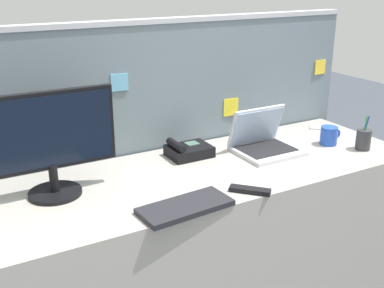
{
  "coord_description": "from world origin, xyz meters",
  "views": [
    {
      "loc": [
        -0.99,
        -1.72,
        1.6
      ],
      "look_at": [
        0.0,
        0.05,
        0.86
      ],
      "focal_mm": 44.37,
      "sensor_mm": 36.0,
      "label": 1
    }
  ],
  "objects_px": {
    "laptop": "(263,141)",
    "cell_phone_white_slab": "(323,128)",
    "keyboard_main": "(185,207)",
    "tv_remote": "(250,190)",
    "pen_cup": "(363,139)",
    "desk_phone": "(188,150)",
    "desktop_monitor": "(49,139)",
    "coffee_mug": "(329,136)"
  },
  "relations": [
    {
      "from": "laptop",
      "to": "cell_phone_white_slab",
      "type": "height_order",
      "value": "laptop"
    },
    {
      "from": "keyboard_main",
      "to": "tv_remote",
      "type": "height_order",
      "value": "keyboard_main"
    },
    {
      "from": "pen_cup",
      "to": "desk_phone",
      "type": "bearing_deg",
      "value": 156.93
    },
    {
      "from": "desktop_monitor",
      "to": "coffee_mug",
      "type": "relative_size",
      "value": 4.24
    },
    {
      "from": "desktop_monitor",
      "to": "desk_phone",
      "type": "bearing_deg",
      "value": 8.34
    },
    {
      "from": "laptop",
      "to": "keyboard_main",
      "type": "height_order",
      "value": "laptop"
    },
    {
      "from": "cell_phone_white_slab",
      "to": "desk_phone",
      "type": "bearing_deg",
      "value": 134.96
    },
    {
      "from": "desk_phone",
      "to": "pen_cup",
      "type": "distance_m",
      "value": 0.9
    },
    {
      "from": "laptop",
      "to": "pen_cup",
      "type": "distance_m",
      "value": 0.51
    },
    {
      "from": "laptop",
      "to": "cell_phone_white_slab",
      "type": "xyz_separation_m",
      "value": [
        0.53,
        0.12,
        -0.05
      ]
    },
    {
      "from": "pen_cup",
      "to": "coffee_mug",
      "type": "bearing_deg",
      "value": 123.9
    },
    {
      "from": "desk_phone",
      "to": "coffee_mug",
      "type": "xyz_separation_m",
      "value": [
        0.73,
        -0.21,
        0.02
      ]
    },
    {
      "from": "pen_cup",
      "to": "cell_phone_white_slab",
      "type": "relative_size",
      "value": 1.17
    },
    {
      "from": "desktop_monitor",
      "to": "cell_phone_white_slab",
      "type": "xyz_separation_m",
      "value": [
        1.58,
        0.1,
        -0.24
      ]
    },
    {
      "from": "desktop_monitor",
      "to": "coffee_mug",
      "type": "xyz_separation_m",
      "value": [
        1.41,
        -0.11,
        -0.19
      ]
    },
    {
      "from": "cell_phone_white_slab",
      "to": "tv_remote",
      "type": "xyz_separation_m",
      "value": [
        -0.87,
        -0.48,
        0.01
      ]
    },
    {
      "from": "desk_phone",
      "to": "keyboard_main",
      "type": "relative_size",
      "value": 0.57
    },
    {
      "from": "tv_remote",
      "to": "desk_phone",
      "type": "bearing_deg",
      "value": 49.81
    },
    {
      "from": "keyboard_main",
      "to": "desk_phone",
      "type": "bearing_deg",
      "value": 55.89
    },
    {
      "from": "laptop",
      "to": "pen_cup",
      "type": "height_order",
      "value": "laptop"
    },
    {
      "from": "keyboard_main",
      "to": "coffee_mug",
      "type": "bearing_deg",
      "value": 10.9
    },
    {
      "from": "keyboard_main",
      "to": "cell_phone_white_slab",
      "type": "relative_size",
      "value": 2.38
    },
    {
      "from": "cell_phone_white_slab",
      "to": "coffee_mug",
      "type": "xyz_separation_m",
      "value": [
        -0.16,
        -0.21,
        0.04
      ]
    },
    {
      "from": "keyboard_main",
      "to": "cell_phone_white_slab",
      "type": "height_order",
      "value": "keyboard_main"
    },
    {
      "from": "coffee_mug",
      "to": "desk_phone",
      "type": "bearing_deg",
      "value": 164.0
    },
    {
      "from": "pen_cup",
      "to": "laptop",
      "type": "bearing_deg",
      "value": 153.11
    },
    {
      "from": "desk_phone",
      "to": "tv_remote",
      "type": "bearing_deg",
      "value": -86.87
    },
    {
      "from": "desktop_monitor",
      "to": "desk_phone",
      "type": "relative_size",
      "value": 2.57
    },
    {
      "from": "keyboard_main",
      "to": "coffee_mug",
      "type": "xyz_separation_m",
      "value": [
        1.01,
        0.27,
        0.04
      ]
    },
    {
      "from": "pen_cup",
      "to": "keyboard_main",
      "type": "bearing_deg",
      "value": -173.31
    },
    {
      "from": "desktop_monitor",
      "to": "cell_phone_white_slab",
      "type": "height_order",
      "value": "desktop_monitor"
    },
    {
      "from": "cell_phone_white_slab",
      "to": "pen_cup",
      "type": "bearing_deg",
      "value": -145.9
    },
    {
      "from": "desk_phone",
      "to": "desktop_monitor",
      "type": "bearing_deg",
      "value": -171.66
    },
    {
      "from": "desktop_monitor",
      "to": "coffee_mug",
      "type": "distance_m",
      "value": 1.43
    },
    {
      "from": "laptop",
      "to": "tv_remote",
      "type": "relative_size",
      "value": 1.79
    },
    {
      "from": "desktop_monitor",
      "to": "coffee_mug",
      "type": "bearing_deg",
      "value": -4.46
    },
    {
      "from": "desktop_monitor",
      "to": "cell_phone_white_slab",
      "type": "bearing_deg",
      "value": 3.51
    },
    {
      "from": "cell_phone_white_slab",
      "to": "coffee_mug",
      "type": "height_order",
      "value": "coffee_mug"
    },
    {
      "from": "laptop",
      "to": "tv_remote",
      "type": "distance_m",
      "value": 0.5
    },
    {
      "from": "desk_phone",
      "to": "coffee_mug",
      "type": "distance_m",
      "value": 0.76
    },
    {
      "from": "laptop",
      "to": "coffee_mug",
      "type": "relative_size",
      "value": 2.42
    },
    {
      "from": "laptop",
      "to": "desk_phone",
      "type": "xyz_separation_m",
      "value": [
        -0.37,
        0.12,
        -0.02
      ]
    }
  ]
}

